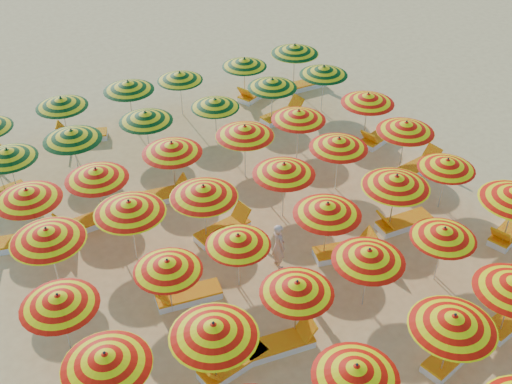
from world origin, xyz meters
The scene contains 56 objects.
ground centered at (0.00, 0.00, 0.00)m, with size 120.00×120.00×0.00m, color #F1BA6B.
umbrella_8 centered at (-1.26, -5.91, 1.69)m, with size 2.37×2.37×1.92m.
umbrella_9 centered at (1.29, -5.94, 1.81)m, with size 2.55×2.55×2.06m.
umbrella_12 centered at (-5.57, -3.26, 1.77)m, with size 2.25×2.25×2.01m.
umbrella_13 centered at (-3.33, -3.66, 1.83)m, with size 2.28×2.28×2.08m.
umbrella_14 centered at (-1.02, -3.29, 1.65)m, with size 2.30×2.30×1.87m.
umbrella_15 centered at (1.07, -3.25, 1.71)m, with size 2.39×2.39×1.94m.
umbrella_16 centered at (3.35, -3.43, 1.61)m, with size 2.29×2.29×1.83m.
umbrella_18 centered at (-5.96, -1.08, 1.69)m, with size 2.15×2.15×1.92m.
umbrella_19 centered at (-3.33, -1.09, 1.60)m, with size 2.27×2.27×1.81m.
umbrella_20 centered at (-1.39, -1.06, 1.58)m, with size 2.13×2.13×1.80m.
umbrella_21 centered at (1.21, -1.25, 1.74)m, with size 2.37×2.37×1.98m.
umbrella_22 centered at (3.55, -1.22, 1.82)m, with size 2.10×2.10×2.07m.
umbrella_23 centered at (5.65, -1.03, 1.61)m, with size 2.05×2.05×1.83m.
umbrella_24 centered at (-5.62, 1.21, 1.81)m, with size 2.16×2.16×2.05m.
umbrella_25 centered at (-3.42, 1.28, 1.82)m, with size 2.13×2.13×2.07m.
umbrella_26 centered at (-1.38, 1.00, 1.79)m, with size 2.01×2.01×2.04m.
umbrella_27 centered at (1.18, 0.94, 1.74)m, with size 2.22×2.22×1.97m.
umbrella_28 centered at (3.41, 1.36, 1.72)m, with size 2.33×2.33×1.96m.
umbrella_29 centered at (5.82, 1.09, 1.75)m, with size 2.30×2.30×1.99m.
umbrella_30 centered at (-5.65, 3.26, 1.75)m, with size 2.40×2.40×1.99m.
umbrella_31 centered at (-3.68, 3.35, 1.73)m, with size 2.29×2.29×1.96m.
umbrella_32 centered at (-1.23, 3.58, 1.74)m, with size 1.88×1.88×1.98m.
umbrella_33 centered at (1.18, 3.36, 1.77)m, with size 1.92×1.92×2.01m.
umbrella_34 centered at (3.27, 3.48, 1.71)m, with size 2.41×2.41×1.94m.
umbrella_35 centered at (5.96, 3.27, 1.73)m, with size 2.33×2.33×1.97m.
umbrella_36 centered at (-5.67, 5.82, 1.65)m, with size 2.08×2.08×1.87m.
umbrella_37 centered at (-3.69, 5.82, 1.74)m, with size 2.47×2.47×1.98m.
umbrella_38 centered at (-1.20, 5.89, 1.68)m, with size 1.98×1.98×1.91m.
umbrella_39 centered at (1.31, 5.78, 1.59)m, with size 1.74×1.74×1.80m.
umbrella_40 centered at (3.70, 5.96, 1.69)m, with size 2.09×2.09×1.92m.
umbrella_41 centered at (5.90, 5.91, 1.70)m, with size 1.92×1.92×1.93m.
umbrella_43 centered at (-3.37, 8.25, 1.68)m, with size 2.36×2.36×1.90m.
umbrella_44 centered at (-0.94, 8.24, 1.71)m, with size 1.89×1.89×1.95m.
umbrella_45 centered at (1.06, 8.27, 1.60)m, with size 1.85×1.85×1.82m.
umbrella_46 centered at (3.71, 8.12, 1.63)m, with size 2.23×2.23×1.85m.
umbrella_47 centered at (5.88, 7.94, 1.79)m, with size 2.45×2.45×2.03m.
lounger_4 centered at (1.88, -5.70, 0.15)m, with size 1.82×0.95×0.69m.
lounger_5 centered at (3.96, -5.57, 0.15)m, with size 1.81×0.87×0.69m.
lounger_7 centered at (-2.83, -3.43, 0.15)m, with size 1.81×0.88×0.69m.
lounger_8 centered at (-1.52, -3.47, 0.15)m, with size 1.80×0.81×0.69m.
lounger_9 centered at (6.46, -3.12, 0.15)m, with size 1.83×1.10×0.69m.
lounger_10 centered at (-2.83, -0.89, 0.15)m, with size 1.80×0.85×0.69m.
lounger_11 centered at (1.81, -1.45, 0.15)m, with size 1.82×0.98×0.69m.
lounger_12 centered at (4.05, -1.23, 0.15)m, with size 1.77×0.69×0.69m.
lounger_13 centered at (-0.78, 1.06, 0.15)m, with size 1.81×0.88×0.69m.
lounger_14 centered at (6.42, 0.85, 0.15)m, with size 1.79×0.81×0.69m.
lounger_15 centered at (-6.25, 3.42, 0.15)m, with size 1.82×0.96×0.69m.
lounger_16 centered at (-4.28, 3.32, 0.15)m, with size 1.76×0.68×0.69m.
lounger_17 centered at (-1.73, 3.52, 0.15)m, with size 1.81×0.87×0.69m.
lounger_18 centered at (6.47, 3.02, 0.15)m, with size 1.83×1.08×0.69m.
lounger_20 centered at (4.30, 6.12, 0.15)m, with size 1.80×0.85×0.69m.
lounger_22 centered at (-2.86, 8.36, 0.15)m, with size 1.83×1.16×0.69m.
lounger_23 centered at (4.21, 8.15, 0.15)m, with size 1.82×1.23×0.69m.
lounger_24 centered at (6.48, 7.85, 0.15)m, with size 1.74×0.62×0.69m.
beachgoer_a centered at (-0.07, -0.90, 0.71)m, with size 0.52×0.34×1.42m, color tan.
Camera 1 is at (-7.02, -12.17, 12.16)m, focal length 45.00 mm.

